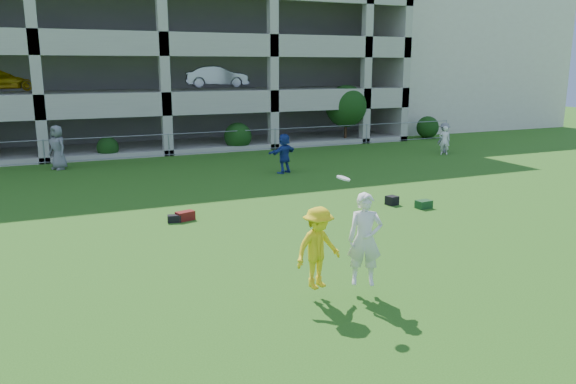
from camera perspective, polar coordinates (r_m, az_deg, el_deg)
name	(u,v)px	position (r m, az deg, el deg)	size (l,w,h in m)	color
ground	(355,280)	(12.64, 6.79, -8.85)	(100.00, 100.00, 0.00)	#235114
stucco_building	(426,61)	(47.90, 13.84, 12.80)	(16.00, 14.00, 10.00)	beige
bystander_c	(58,147)	(27.57, -22.36, 4.21)	(0.98, 0.64, 2.01)	slate
bystander_d	(284,153)	(24.65, -0.39, 3.95)	(1.61, 0.51, 1.74)	navy
bystander_e	(444,140)	(30.93, 15.61, 5.07)	(0.55, 0.36, 1.52)	white
bystander_f	(444,138)	(31.54, 15.59, 5.31)	(1.06, 0.61, 1.64)	slate
bag_red_a	(185,216)	(17.45, -10.40, -2.40)	(0.55, 0.30, 0.28)	#611110
bag_black_b	(174,219)	(17.32, -11.48, -2.66)	(0.40, 0.25, 0.22)	black
bag_green_c	(424,204)	(19.17, 13.62, -1.21)	(0.50, 0.35, 0.26)	#163914
crate_d	(392,200)	(19.40, 10.52, -0.84)	(0.35, 0.35, 0.30)	black
frisbee_contest	(335,245)	(11.33, 4.77, -5.35)	(1.97, 0.99, 2.32)	yellow
parking_garage	(135,43)	(38.28, -15.24, 14.36)	(30.00, 14.00, 12.00)	#9E998C
fence	(169,145)	(29.97, -12.01, 4.74)	(36.06, 0.06, 1.20)	gray
shrub_row	(247,123)	(31.78, -4.19, 7.05)	(34.38, 2.52, 3.50)	#163D11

